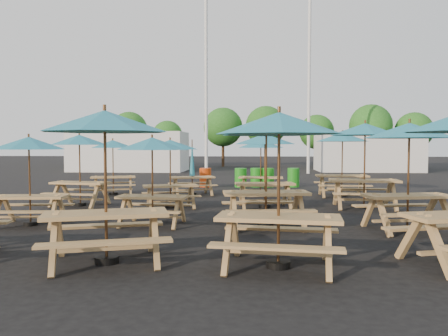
# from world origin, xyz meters

# --- Properties ---
(ground) EXTENTS (120.00, 120.00, 0.00)m
(ground) POSITION_xyz_m (0.00, 0.00, 0.00)
(ground) COLOR black
(ground) RESTS_ON ground
(picnic_unit_1) EXTENTS (1.84, 1.84, 2.07)m
(picnic_unit_1) POSITION_xyz_m (-4.15, -3.21, 1.76)
(picnic_unit_1) COLOR #A57D49
(picnic_unit_1) RESTS_ON ground
(picnic_unit_2) EXTENTS (2.01, 2.01, 2.19)m
(picnic_unit_2) POSITION_xyz_m (-4.30, 0.04, 1.87)
(picnic_unit_2) COLOR #A57D49
(picnic_unit_2) RESTS_ON ground
(picnic_unit_3) EXTENTS (2.07, 2.07, 2.06)m
(picnic_unit_3) POSITION_xyz_m (-4.27, 3.06, 1.76)
(picnic_unit_3) COLOR #A57D49
(picnic_unit_3) RESTS_ON ground
(picnic_unit_4) EXTENTS (2.46, 2.46, 2.42)m
(picnic_unit_4) POSITION_xyz_m (-1.30, -6.24, 2.06)
(picnic_unit_4) COLOR #A57D49
(picnic_unit_4) RESTS_ON ground
(picnic_unit_5) EXTENTS (1.76, 1.76, 2.05)m
(picnic_unit_5) POSITION_xyz_m (-1.34, -2.97, 1.75)
(picnic_unit_5) COLOR #A57D49
(picnic_unit_5) RESTS_ON ground
(picnic_unit_6) EXTENTS (2.08, 2.08, 2.03)m
(picnic_unit_6) POSITION_xyz_m (-1.47, -0.17, 1.73)
(picnic_unit_6) COLOR #A57D49
(picnic_unit_6) RESTS_ON ground
(picnic_unit_7) EXTENTS (2.00, 1.87, 2.07)m
(picnic_unit_7) POSITION_xyz_m (-1.30, 3.14, 0.85)
(picnic_unit_7) COLOR #A57D49
(picnic_unit_7) RESTS_ON ground
(picnic_unit_8) EXTENTS (2.12, 2.12, 2.37)m
(picnic_unit_8) POSITION_xyz_m (1.39, -6.30, 2.02)
(picnic_unit_8) COLOR #A57D49
(picnic_unit_8) RESTS_ON ground
(picnic_unit_9) EXTENTS (2.21, 2.21, 2.43)m
(picnic_unit_9) POSITION_xyz_m (1.28, -3.07, 2.08)
(picnic_unit_9) COLOR #A57D49
(picnic_unit_9) RESTS_ON ground
(picnic_unit_10) EXTENTS (2.00, 2.00, 2.21)m
(picnic_unit_10) POSITION_xyz_m (1.32, 0.07, 1.89)
(picnic_unit_10) COLOR #A57D49
(picnic_unit_10) RESTS_ON ground
(picnic_unit_11) EXTENTS (1.73, 1.73, 2.07)m
(picnic_unit_11) POSITION_xyz_m (1.24, 3.22, 1.76)
(picnic_unit_11) COLOR #A57D49
(picnic_unit_11) RESTS_ON ground
(picnic_unit_13) EXTENTS (2.24, 2.24, 2.36)m
(picnic_unit_13) POSITION_xyz_m (4.33, -3.23, 2.01)
(picnic_unit_13) COLOR #A57D49
(picnic_unit_13) RESTS_ON ground
(picnic_unit_14) EXTENTS (2.15, 2.15, 2.52)m
(picnic_unit_14) POSITION_xyz_m (4.24, 0.20, 2.15)
(picnic_unit_14) COLOR #A57D49
(picnic_unit_14) RESTS_ON ground
(picnic_unit_15) EXTENTS (1.93, 1.93, 2.33)m
(picnic_unit_15) POSITION_xyz_m (4.16, 3.09, 1.99)
(picnic_unit_15) COLOR #A57D49
(picnic_unit_15) RESTS_ON ground
(waste_bin_0) EXTENTS (0.52, 0.52, 0.84)m
(waste_bin_0) POSITION_xyz_m (-1.18, 6.34, 0.42)
(waste_bin_0) COLOR #C73A0B
(waste_bin_0) RESTS_ON ground
(waste_bin_1) EXTENTS (0.52, 0.52, 0.84)m
(waste_bin_1) POSITION_xyz_m (0.39, 6.38, 0.42)
(waste_bin_1) COLOR #1D8618
(waste_bin_1) RESTS_ON ground
(waste_bin_2) EXTENTS (0.52, 0.52, 0.84)m
(waste_bin_2) POSITION_xyz_m (1.08, 6.53, 0.42)
(waste_bin_2) COLOR #1D8618
(waste_bin_2) RESTS_ON ground
(waste_bin_3) EXTENTS (0.52, 0.52, 0.84)m
(waste_bin_3) POSITION_xyz_m (1.61, 6.51, 0.42)
(waste_bin_3) COLOR #1D8618
(waste_bin_3) RESTS_ON ground
(waste_bin_4) EXTENTS (0.52, 0.52, 0.84)m
(waste_bin_4) POSITION_xyz_m (2.73, 6.62, 0.42)
(waste_bin_4) COLOR #1D8618
(waste_bin_4) RESTS_ON ground
(mast_0) EXTENTS (0.20, 0.20, 12.00)m
(mast_0) POSITION_xyz_m (-2.00, 14.00, 6.00)
(mast_0) COLOR silver
(mast_0) RESTS_ON ground
(mast_1) EXTENTS (0.20, 0.20, 12.00)m
(mast_1) POSITION_xyz_m (4.50, 16.00, 6.00)
(mast_1) COLOR silver
(mast_1) RESTS_ON ground
(event_tent_0) EXTENTS (8.00, 4.00, 2.80)m
(event_tent_0) POSITION_xyz_m (-8.00, 18.00, 1.40)
(event_tent_0) COLOR silver
(event_tent_0) RESTS_ON ground
(event_tent_1) EXTENTS (7.00, 4.00, 2.60)m
(event_tent_1) POSITION_xyz_m (9.00, 19.00, 1.30)
(event_tent_1) COLOR silver
(event_tent_1) RESTS_ON ground
(tree_0) EXTENTS (2.80, 2.80, 4.24)m
(tree_0) POSITION_xyz_m (-14.07, 25.25, 2.83)
(tree_0) COLOR #382314
(tree_0) RESTS_ON ground
(tree_1) EXTENTS (3.11, 3.11, 4.72)m
(tree_1) POSITION_xyz_m (-9.74, 23.90, 3.15)
(tree_1) COLOR #382314
(tree_1) RESTS_ON ground
(tree_2) EXTENTS (2.59, 2.59, 3.93)m
(tree_2) POSITION_xyz_m (-6.39, 23.65, 2.62)
(tree_2) COLOR #382314
(tree_2) RESTS_ON ground
(tree_3) EXTENTS (3.36, 3.36, 5.09)m
(tree_3) POSITION_xyz_m (-1.75, 24.72, 3.41)
(tree_3) COLOR #382314
(tree_3) RESTS_ON ground
(tree_4) EXTENTS (3.41, 3.41, 5.17)m
(tree_4) POSITION_xyz_m (1.90, 24.26, 3.46)
(tree_4) COLOR #382314
(tree_4) RESTS_ON ground
(tree_5) EXTENTS (2.94, 2.94, 4.45)m
(tree_5) POSITION_xyz_m (6.22, 24.67, 2.97)
(tree_5) COLOR #382314
(tree_5) RESTS_ON ground
(tree_6) EXTENTS (3.38, 3.38, 5.13)m
(tree_6) POSITION_xyz_m (10.23, 22.90, 3.43)
(tree_6) COLOR #382314
(tree_6) RESTS_ON ground
(tree_7) EXTENTS (2.95, 2.95, 4.48)m
(tree_7) POSITION_xyz_m (13.63, 22.92, 2.99)
(tree_7) COLOR #382314
(tree_7) RESTS_ON ground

